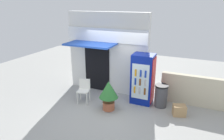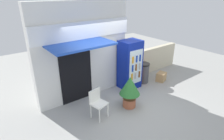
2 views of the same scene
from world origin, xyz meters
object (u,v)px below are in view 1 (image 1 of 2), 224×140
Objects in this scene: plastic_chair at (84,89)px; potted_plant_near_shop at (109,92)px; drink_cooler at (143,79)px; trash_bin at (161,96)px; cardboard_box at (179,110)px.

plastic_chair is 1.11m from potted_plant_near_shop.
drink_cooler is 2.25× the size of trash_bin.
plastic_chair is 2.11× the size of cardboard_box.
potted_plant_near_shop is 2.39m from cardboard_box.
potted_plant_near_shop is at bearing -165.94° from cardboard_box.
potted_plant_near_shop is at bearing -9.87° from plastic_chair.
trash_bin reaches higher than cardboard_box.
cardboard_box is (3.35, 0.38, -0.33)m from plastic_chair.
potted_plant_near_shop is (-0.90, -0.99, -0.26)m from drink_cooler.
trash_bin is 1.99× the size of cardboard_box.
drink_cooler is 1.37m from potted_plant_near_shop.
cardboard_box is at bearing 6.49° from plastic_chair.
potted_plant_near_shop is 2.55× the size of cardboard_box.
plastic_chair is (-1.98, -0.80, -0.40)m from drink_cooler.
plastic_chair is at bearing -164.20° from trash_bin.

